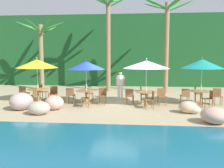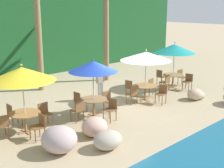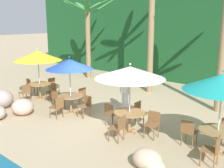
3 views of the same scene
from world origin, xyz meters
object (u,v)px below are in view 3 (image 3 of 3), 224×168
object	(u,v)px
chair_yellow_right	(25,92)
palm_tree_nearest	(88,23)
umbrella_yellow	(38,56)
chair_white_inland	(140,111)
chair_white_right	(119,127)
umbrella_teal	(223,82)
dining_table_yellow	(40,86)
chair_blue_left	(57,97)
chair_white_seaward	(153,122)
dining_table_blue	(71,98)
umbrella_white	(130,73)
chair_yellow_left	(31,85)
chair_teal_right	(213,149)
chair_blue_inland	(84,96)
chair_yellow_inland	(53,85)
chair_blue_right	(58,106)
dining_table_white	(129,116)
chair_teal_left	(188,131)
chair_white_left	(111,113)
dining_table_teal	(218,134)
chair_yellow_seaward	(52,91)
palm_tree_second	(152,6)
waiter_in_white	(125,90)
umbrella_blue	(69,64)
chair_blue_seaward	(85,104)

from	to	relation	value
chair_yellow_right	palm_tree_nearest	size ratio (longest dim) A/B	0.17
umbrella_yellow	chair_white_inland	world-z (taller)	umbrella_yellow
chair_white_right	umbrella_teal	world-z (taller)	umbrella_teal
dining_table_yellow	umbrella_teal	xyz separation A→B (m)	(8.90, 0.00, 1.55)
chair_white_inland	chair_blue_left	bearing A→B (deg)	-167.24
dining_table_yellow	chair_white_seaward	distance (m)	6.84
dining_table_blue	umbrella_white	xyz separation A→B (m)	(3.16, -0.05, 1.52)
chair_yellow_left	chair_teal_right	xyz separation A→B (m)	(9.95, -0.86, 0.00)
umbrella_yellow	chair_blue_inland	bearing A→B (deg)	9.12
chair_yellow_inland	chair_blue_right	distance (m)	3.73
chair_blue_right	umbrella_white	world-z (taller)	umbrella_white
umbrella_white	dining_table_white	size ratio (longest dim) A/B	2.24
dining_table_white	chair_teal_left	bearing A→B (deg)	8.92
chair_yellow_right	chair_teal_left	xyz separation A→B (m)	(7.99, 0.72, 0.00)
dining_table_yellow	umbrella_white	bearing A→B (deg)	-4.36
chair_white_left	chair_teal_right	world-z (taller)	same
dining_table_yellow	chair_white_inland	size ratio (longest dim) A/B	1.26
chair_yellow_left	dining_table_teal	xyz separation A→B (m)	(9.75, -0.03, 0.10)
chair_yellow_inland	chair_teal_right	xyz separation A→B (m)	(9.15, -1.68, 0.00)
chair_yellow_left	chair_blue_right	xyz separation A→B (m)	(3.89, -1.27, 0.00)
dining_table_yellow	umbrella_teal	size ratio (longest dim) A/B	0.44
chair_yellow_inland	chair_yellow_left	bearing A→B (deg)	-134.05
umbrella_yellow	chair_yellow_right	world-z (taller)	umbrella_yellow
chair_yellow_seaward	chair_yellow_left	bearing A→B (deg)	-177.93
chair_teal_left	palm_tree_second	distance (m)	7.77
chair_blue_left	dining_table_teal	size ratio (longest dim) A/B	0.79
waiter_in_white	umbrella_yellow	bearing A→B (deg)	-166.33
chair_blue_left	umbrella_teal	bearing A→B (deg)	4.08
chair_white_left	umbrella_blue	bearing A→B (deg)	178.63
dining_table_yellow	umbrella_teal	world-z (taller)	umbrella_teal
umbrella_blue	chair_white_seaward	distance (m)	4.29
umbrella_white	chair_blue_left	bearing A→B (deg)	-179.52
chair_yellow_left	chair_blue_seaward	size ratio (longest dim) A/B	1.00
chair_white_seaward	waiter_in_white	size ratio (longest dim) A/B	0.51
umbrella_blue	chair_white_left	distance (m)	2.79
chair_blue_seaward	chair_teal_right	bearing A→B (deg)	-4.89
chair_blue_right	chair_blue_seaward	bearing A→B (deg)	52.90
chair_yellow_left	chair_blue_left	distance (m)	2.89
chair_blue_inland	umbrella_teal	xyz separation A→B (m)	(6.15, -0.44, 1.65)
umbrella_yellow	chair_blue_seaward	distance (m)	4.05
chair_white_left	palm_tree_second	world-z (taller)	palm_tree_second
chair_teal_right	dining_table_teal	bearing A→B (deg)	103.32
chair_yellow_left	palm_tree_second	distance (m)	7.50
chair_yellow_left	palm_tree_nearest	xyz separation A→B (m)	(-0.83, 5.03, 3.12)
umbrella_blue	chair_white_right	size ratio (longest dim) A/B	2.77
chair_white_left	palm_tree_nearest	distance (m)	9.32
dining_table_yellow	umbrella_blue	bearing A→B (deg)	-8.18
dining_table_blue	umbrella_white	bearing A→B (deg)	-0.90
dining_table_teal	chair_white_seaward	bearing A→B (deg)	-172.89
chair_blue_seaward	chair_blue_inland	distance (m)	1.24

